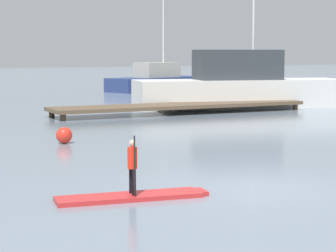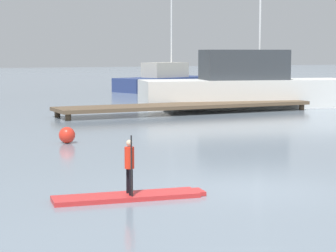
{
  "view_description": "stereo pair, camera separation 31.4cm",
  "coord_description": "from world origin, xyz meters",
  "px_view_note": "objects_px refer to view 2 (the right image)",
  "views": [
    {
      "loc": [
        -8.26,
        -12.48,
        3.14
      ],
      "look_at": [
        -0.61,
        3.09,
        1.18
      ],
      "focal_mm": 69.93,
      "sensor_mm": 36.0,
      "label": 1
    },
    {
      "loc": [
        -7.98,
        -12.62,
        3.14
      ],
      "look_at": [
        -0.61,
        3.09,
        1.18
      ],
      "focal_mm": 69.93,
      "sensor_mm": 36.0,
      "label": 2
    }
  ],
  "objects_px": {
    "paddleboard_near": "(129,196)",
    "mooring_buoy_near": "(67,135)",
    "fishing_boat_white_large": "(246,87)",
    "motor_boat_small_navy": "(165,81)",
    "paddler_child_solo": "(130,164)"
  },
  "relations": [
    {
      "from": "paddleboard_near",
      "to": "paddler_child_solo",
      "type": "height_order",
      "value": "paddler_child_solo"
    },
    {
      "from": "paddleboard_near",
      "to": "motor_boat_small_navy",
      "type": "bearing_deg",
      "value": 64.06
    },
    {
      "from": "fishing_boat_white_large",
      "to": "paddleboard_near",
      "type": "bearing_deg",
      "value": -127.81
    },
    {
      "from": "paddler_child_solo",
      "to": "fishing_boat_white_large",
      "type": "bearing_deg",
      "value": 52.21
    },
    {
      "from": "paddler_child_solo",
      "to": "motor_boat_small_navy",
      "type": "distance_m",
      "value": 40.02
    },
    {
      "from": "paddleboard_near",
      "to": "motor_boat_small_navy",
      "type": "distance_m",
      "value": 40.02
    },
    {
      "from": "fishing_boat_white_large",
      "to": "motor_boat_small_navy",
      "type": "xyz_separation_m",
      "value": [
        2.7,
        16.91,
        -0.36
      ]
    },
    {
      "from": "paddler_child_solo",
      "to": "motor_boat_small_navy",
      "type": "relative_size",
      "value": 0.14
    },
    {
      "from": "motor_boat_small_navy",
      "to": "mooring_buoy_near",
      "type": "distance_m",
      "value": 31.53
    },
    {
      "from": "paddleboard_near",
      "to": "mooring_buoy_near",
      "type": "height_order",
      "value": "mooring_buoy_near"
    },
    {
      "from": "fishing_boat_white_large",
      "to": "mooring_buoy_near",
      "type": "distance_m",
      "value": 16.92
    },
    {
      "from": "paddleboard_near",
      "to": "fishing_boat_white_large",
      "type": "xyz_separation_m",
      "value": [
        14.8,
        19.07,
        1.14
      ]
    },
    {
      "from": "paddleboard_near",
      "to": "fishing_boat_white_large",
      "type": "height_order",
      "value": "fishing_boat_white_large"
    },
    {
      "from": "mooring_buoy_near",
      "to": "paddleboard_near",
      "type": "bearing_deg",
      "value": -97.98
    },
    {
      "from": "paddleboard_near",
      "to": "fishing_boat_white_large",
      "type": "distance_m",
      "value": 24.17
    }
  ]
}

